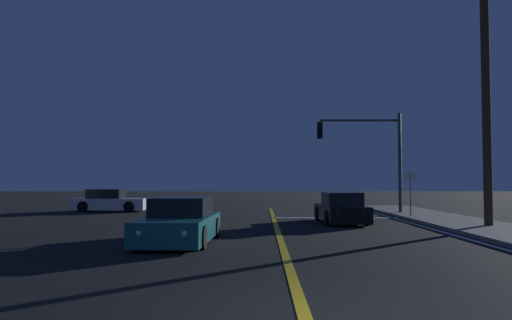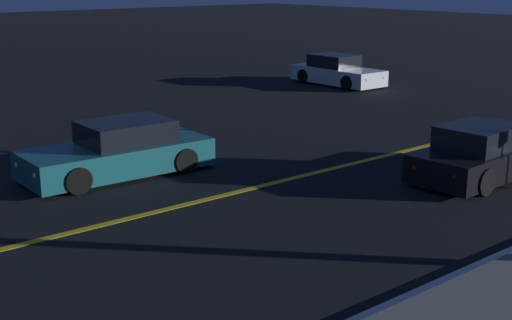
# 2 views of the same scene
# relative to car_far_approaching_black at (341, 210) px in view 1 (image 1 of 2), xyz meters

# --- Properties ---
(lane_line_center) EXTENTS (0.20, 33.16, 0.01)m
(lane_line_center) POSITION_rel_car_far_approaching_black_xyz_m (-2.88, -5.33, -0.57)
(lane_line_center) COLOR gold
(lane_line_center) RESTS_ON ground
(lane_line_edge_right) EXTENTS (0.16, 33.16, 0.01)m
(lane_line_edge_right) POSITION_rel_car_far_approaching_black_xyz_m (3.02, -5.33, -0.57)
(lane_line_edge_right) COLOR white
(lane_line_edge_right) RESTS_ON ground
(stop_bar) EXTENTS (6.16, 0.50, 0.01)m
(stop_bar) POSITION_rel_car_far_approaching_black_xyz_m (0.20, 2.92, -0.57)
(stop_bar) COLOR white
(stop_bar) RESTS_ON ground
(car_far_approaching_black) EXTENTS (1.95, 4.34, 1.34)m
(car_far_approaching_black) POSITION_rel_car_far_approaching_black_xyz_m (0.00, 0.00, 0.00)
(car_far_approaching_black) COLOR black
(car_far_approaching_black) RESTS_ON ground
(car_side_waiting_teal) EXTENTS (2.09, 4.70, 1.34)m
(car_side_waiting_teal) POSITION_rel_car_far_approaching_black_xyz_m (-5.91, -6.71, 0.00)
(car_side_waiting_teal) COLOR #195960
(car_side_waiting_teal) RESTS_ON ground
(car_following_oncoming_white) EXTENTS (4.44, 1.86, 1.34)m
(car_following_oncoming_white) POSITION_rel_car_far_approaching_black_xyz_m (-12.71, 8.05, 0.00)
(car_following_oncoming_white) COLOR silver
(car_following_oncoming_white) RESTS_ON ground
(traffic_signal_near_right) EXTENTS (4.58, 0.28, 5.55)m
(traffic_signal_near_right) POSITION_rel_car_far_approaching_black_xyz_m (2.39, 5.22, 3.17)
(traffic_signal_near_right) COLOR #38383D
(traffic_signal_near_right) RESTS_ON ground
(utility_pole_right) EXTENTS (1.64, 0.32, 11.20)m
(utility_pole_right) POSITION_rel_car_far_approaching_black_xyz_m (5.17, -2.64, 5.19)
(utility_pole_right) COLOR #42301E
(utility_pole_right) RESTS_ON ground
(street_sign_corner) EXTENTS (0.56, 0.14, 2.26)m
(street_sign_corner) POSITION_rel_car_far_approaching_black_xyz_m (3.77, 2.42, 0.95)
(street_sign_corner) COLOR slate
(street_sign_corner) RESTS_ON ground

